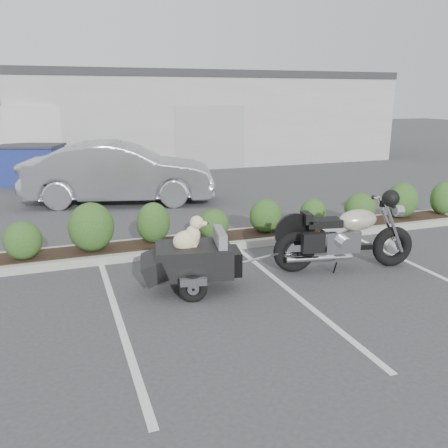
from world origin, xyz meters
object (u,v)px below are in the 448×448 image
object	(u,v)px
pet_trailer	(192,258)
dumpster	(31,164)
sedan	(120,173)
motorcycle	(345,237)

from	to	relation	value
pet_trailer	dumpster	bearing A→B (deg)	114.52
dumpster	pet_trailer	bearing A→B (deg)	-54.99
sedan	pet_trailer	bearing A→B (deg)	-164.48
sedan	dumpster	distance (m)	4.71
sedan	dumpster	bearing A→B (deg)	46.08
motorcycle	sedan	size ratio (longest dim) A/B	0.49
sedan	dumpster	xyz separation A→B (m)	(-2.49, 3.99, -0.17)
dumpster	sedan	bearing A→B (deg)	-36.89
pet_trailer	motorcycle	bearing A→B (deg)	10.02
pet_trailer	sedan	xyz separation A→B (m)	(-0.17, 6.78, 0.35)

